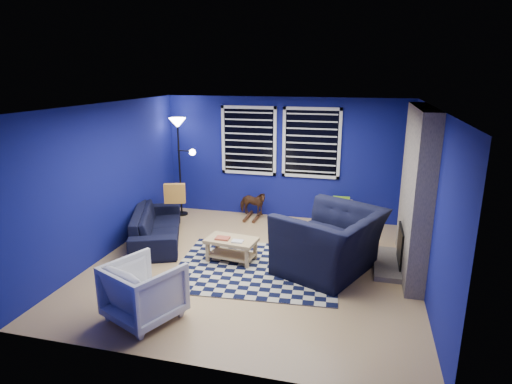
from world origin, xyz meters
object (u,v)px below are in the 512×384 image
sofa (157,226)px  floor_lamp (179,136)px  armchair_bent (144,291)px  rocking_horse (253,203)px  armchair_big (330,242)px  coffee_table (231,245)px  tv (412,162)px  cabinet (340,213)px

sofa → floor_lamp: (-0.16, 1.50, 1.40)m
armchair_bent → floor_lamp: 4.25m
floor_lamp → rocking_horse: bearing=5.1°
armchair_big → armchair_bent: armchair_big is taller
armchair_bent → coffee_table: 1.94m
tv → floor_lamp: bearing=179.2°
tv → coffee_table: size_ratio=1.17×
rocking_horse → cabinet: (1.81, 0.05, -0.08)m
tv → coffee_table: tv is taller
rocking_horse → floor_lamp: floor_lamp is taller
tv → cabinet: tv is taller
rocking_horse → cabinet: size_ratio=0.93×
sofa → armchair_bent: 2.58m
sofa → coffee_table: 1.65m
armchair_bent → coffee_table: armchair_bent is taller
armchair_big → cabinet: size_ratio=2.26×
coffee_table → armchair_big: bearing=1.1°
cabinet → floor_lamp: 3.64m
sofa → armchair_big: size_ratio=1.35×
armchair_bent → coffee_table: bearing=-81.9°
tv → floor_lamp: (-4.57, 0.06, 0.30)m
sofa → armchair_bent: armchair_bent is taller
tv → floor_lamp: 4.58m
tv → sofa: size_ratio=0.50×
coffee_table → floor_lamp: size_ratio=0.41×
tv → sofa: (-4.41, -1.44, -1.11)m
tv → armchair_bent: (-3.38, -3.80, -1.03)m
sofa → cabinet: size_ratio=3.04×
coffee_table → sofa: bearing=162.4°
armchair_bent → rocking_horse: armchair_bent is taller
tv → armchair_big: tv is taller
armchair_bent → cabinet: armchair_bent is taller
sofa → floor_lamp: size_ratio=0.97×
tv → armchair_big: size_ratio=0.67×
tv → rocking_horse: tv is taller
armchair_big → cabinet: (0.03, 2.15, -0.23)m
sofa → coffee_table: size_ratio=2.35×
tv → coffee_table: (-2.84, -1.94, -1.12)m
rocking_horse → coffee_table: bearing=-166.2°
sofa → coffee_table: sofa is taller
armchair_big → armchair_bent: 2.83m
armchair_bent → floor_lamp: floor_lamp is taller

